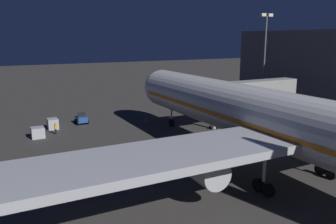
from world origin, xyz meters
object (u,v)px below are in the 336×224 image
(jet_bridge, at_px, (242,90))
(traffic_cone_nose_port, at_px, (168,116))
(airliner_at_gate, at_px, (286,123))
(apron_floodlight_mast, at_px, (265,53))
(baggage_container_near_belt, at_px, (38,133))
(ground_crew_near_nose_gear, at_px, (56,128))
(baggage_tug_lead, at_px, (81,119))
(baggage_container_far_row, at_px, (53,124))
(traffic_cone_nose_starboard, at_px, (145,119))

(jet_bridge, xyz_separation_m, traffic_cone_nose_port, (8.03, -10.01, -5.54))
(airliner_at_gate, bearing_deg, apron_floodlight_mast, -129.47)
(jet_bridge, distance_m, baggage_container_near_belt, 31.51)
(baggage_container_near_belt, bearing_deg, ground_crew_near_nose_gear, -163.90)
(baggage_tug_lead, height_order, baggage_container_far_row, baggage_tug_lead)
(jet_bridge, height_order, traffic_cone_nose_starboard, jet_bridge)
(apron_floodlight_mast, distance_m, baggage_tug_lead, 39.24)
(jet_bridge, distance_m, baggage_tug_lead, 26.55)
(baggage_container_far_row, xyz_separation_m, traffic_cone_nose_port, (-19.40, 1.66, -0.54))
(traffic_cone_nose_starboard, bearing_deg, ground_crew_near_nose_gear, 6.58)
(baggage_tug_lead, xyz_separation_m, traffic_cone_nose_starboard, (-10.22, 2.90, -0.51))
(traffic_cone_nose_port, bearing_deg, airliner_at_gate, 85.71)
(airliner_at_gate, distance_m, traffic_cone_nose_starboard, 29.90)
(traffic_cone_nose_port, bearing_deg, jet_bridge, 128.75)
(baggage_container_near_belt, xyz_separation_m, ground_crew_near_nose_gear, (-2.58, -0.74, 0.16))
(ground_crew_near_nose_gear, bearing_deg, apron_floodlight_mast, -175.47)
(jet_bridge, relative_size, apron_floodlight_mast, 1.00)
(jet_bridge, xyz_separation_m, ground_crew_near_nose_gear, (27.60, -8.26, -4.89))
(airliner_at_gate, relative_size, traffic_cone_nose_starboard, 110.71)
(baggage_tug_lead, xyz_separation_m, ground_crew_near_nose_gear, (4.95, 4.65, 0.15))
(airliner_at_gate, bearing_deg, baggage_container_near_belt, -53.36)
(baggage_container_near_belt, height_order, baggage_container_far_row, baggage_container_far_row)
(ground_crew_near_nose_gear, bearing_deg, jet_bridge, 163.34)
(traffic_cone_nose_port, relative_size, traffic_cone_nose_starboard, 1.00)
(traffic_cone_nose_port, distance_m, traffic_cone_nose_starboard, 4.40)
(ground_crew_near_nose_gear, xyz_separation_m, traffic_cone_nose_starboard, (-15.17, -1.75, -0.65))
(jet_bridge, height_order, baggage_container_far_row, jet_bridge)
(jet_bridge, height_order, apron_floodlight_mast, apron_floodlight_mast)
(baggage_tug_lead, xyz_separation_m, baggage_container_near_belt, (7.53, 5.40, -0.02))
(apron_floodlight_mast, relative_size, baggage_container_far_row, 9.87)
(traffic_cone_nose_starboard, bearing_deg, apron_floodlight_mast, -176.60)
(jet_bridge, distance_m, baggage_container_far_row, 30.23)
(traffic_cone_nose_starboard, bearing_deg, traffic_cone_nose_port, 180.00)
(jet_bridge, height_order, ground_crew_near_nose_gear, jet_bridge)
(traffic_cone_nose_starboard, bearing_deg, jet_bridge, 141.16)
(apron_floodlight_mast, distance_m, baggage_container_far_row, 43.85)
(baggage_tug_lead, relative_size, traffic_cone_nose_port, 4.50)
(airliner_at_gate, height_order, traffic_cone_nose_port, airliner_at_gate)
(airliner_at_gate, distance_m, baggage_tug_lead, 34.88)
(apron_floodlight_mast, height_order, baggage_container_near_belt, apron_floodlight_mast)
(apron_floodlight_mast, bearing_deg, baggage_container_far_row, -0.01)
(jet_bridge, distance_m, ground_crew_near_nose_gear, 29.22)
(airliner_at_gate, bearing_deg, ground_crew_near_nose_gear, -57.79)
(apron_floodlight_mast, relative_size, ground_crew_near_nose_gear, 11.08)
(traffic_cone_nose_port, xyz_separation_m, traffic_cone_nose_starboard, (4.40, 0.00, 0.00))
(ground_crew_near_nose_gear, bearing_deg, baggage_container_near_belt, 16.10)
(jet_bridge, relative_size, traffic_cone_nose_port, 33.90)
(traffic_cone_nose_port, height_order, traffic_cone_nose_starboard, same)
(baggage_container_near_belt, distance_m, ground_crew_near_nose_gear, 2.69)
(baggage_container_far_row, distance_m, traffic_cone_nose_starboard, 15.10)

